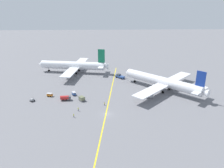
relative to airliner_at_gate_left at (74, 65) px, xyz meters
name	(u,v)px	position (x,y,z in m)	size (l,w,h in m)	color
ground_plane	(107,114)	(21.11, -59.67, -4.92)	(600.00, 600.00, 0.00)	slate
taxiway_stripe	(108,104)	(21.72, -49.67, -4.91)	(0.50, 120.00, 0.01)	yellow
airliner_at_gate_left	(74,65)	(0.00, 0.00, 0.00)	(48.01, 46.35, 16.26)	white
airliner_being_pushed	(162,82)	(51.05, -34.01, -0.04)	(40.48, 40.48, 14.79)	silver
pushback_tug	(120,76)	(30.09, -12.84, -3.76)	(7.28, 7.53, 2.75)	#2D4C8C
gse_gpu_cart_small	(32,100)	(-14.43, -45.31, -4.12)	(2.60, 2.63, 1.90)	gray
gse_baggage_cart_trailing	(74,93)	(4.52, -38.50, -4.05)	(2.50, 3.13, 1.71)	#2D5199
gse_fuel_bowser_stubby	(66,98)	(1.36, -44.77, -3.58)	(4.98, 2.18, 2.40)	red
gse_container_dolly_flat	(82,98)	(9.15, -45.56, -3.74)	(3.66, 3.88, 2.15)	slate
gse_baggage_cart_near_cluster	(50,95)	(-7.41, -39.69, -4.05)	(3.04, 2.21, 1.71)	orange
ground_crew_wing_walker_right	(74,116)	(7.20, -61.84, -4.03)	(0.48, 0.36, 1.69)	#4C4C51
ground_crew_marshaller_foreground	(105,104)	(20.02, -51.20, -4.12)	(0.49, 0.36, 1.55)	black
ground_crew_ramp_agent_by_cones	(78,109)	(8.48, -56.11, -4.02)	(0.36, 0.36, 1.71)	#2D3351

